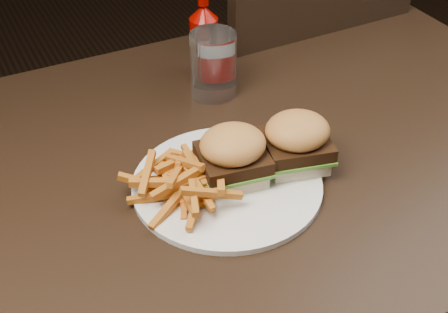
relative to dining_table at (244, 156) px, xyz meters
name	(u,v)px	position (x,y,z in m)	size (l,w,h in m)	color
dining_table	(244,156)	(0.00, 0.00, 0.00)	(1.20, 0.80, 0.04)	black
chair_far	(265,108)	(0.34, 0.50, -0.30)	(0.47, 0.47, 0.04)	black
plate	(227,184)	(-0.07, -0.08, 0.03)	(0.28, 0.28, 0.01)	white
sandwich_half_a	(232,172)	(-0.06, -0.07, 0.04)	(0.09, 0.08, 0.02)	beige
sandwich_half_b	(295,158)	(0.04, -0.09, 0.04)	(0.09, 0.08, 0.02)	beige
fries_pile	(184,179)	(-0.14, -0.07, 0.05)	(0.13, 0.13, 0.05)	#B86D0C
ketchup_bottle	(204,45)	(0.04, 0.24, 0.08)	(0.05, 0.05, 0.10)	#8C0400
tumbler	(213,66)	(0.03, 0.17, 0.08)	(0.08, 0.08, 0.13)	white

